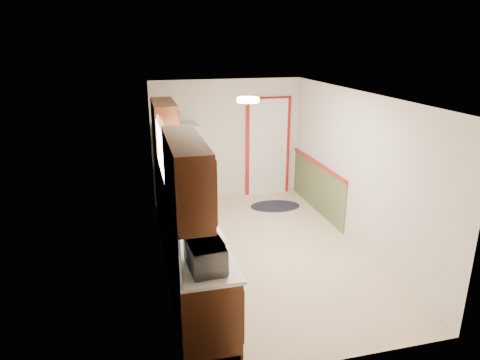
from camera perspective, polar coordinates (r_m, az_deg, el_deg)
room_shell at (r=6.30m, az=3.18°, el=0.43°), size 3.20×5.20×2.52m
kitchen_run at (r=5.93m, az=-7.57°, el=-4.89°), size 0.63×4.00×2.20m
back_wall_trim at (r=8.70m, az=5.11°, el=3.29°), size 1.12×2.30×2.08m
ceiling_fixture at (r=5.77m, az=1.08°, el=10.64°), size 0.30×0.30×0.06m
microwave at (r=4.32m, az=-4.59°, el=-9.57°), size 0.33×0.54×0.35m
refrigerator at (r=8.14m, az=-8.05°, el=1.68°), size 0.72×0.71×1.65m
rug at (r=8.45m, az=4.71°, el=-3.47°), size 1.04×0.73×0.01m
cooktop at (r=7.47m, az=-8.82°, el=1.11°), size 0.49×0.59×0.02m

